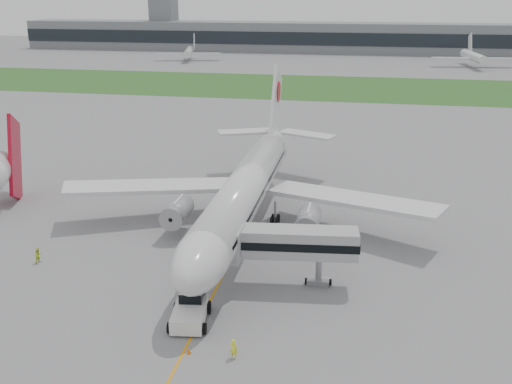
% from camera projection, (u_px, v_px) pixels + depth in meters
% --- Properties ---
extents(ground, '(600.00, 600.00, 0.00)m').
position_uv_depth(ground, '(239.00, 244.00, 67.86)').
color(ground, gray).
rests_on(ground, ground).
extents(apron_markings, '(70.00, 70.00, 0.04)m').
position_uv_depth(apron_markings, '(230.00, 263.00, 63.22)').
color(apron_markings, orange).
rests_on(apron_markings, ground).
extents(grass_strip, '(600.00, 50.00, 0.02)m').
position_uv_depth(grass_strip, '(320.00, 87.00, 179.05)').
color(grass_strip, '#2C5B22').
rests_on(grass_strip, ground).
extents(terminal_building, '(320.00, 22.30, 14.00)m').
position_uv_depth(terminal_building, '(339.00, 38.00, 278.53)').
color(terminal_building, gray).
rests_on(terminal_building, ground).
extents(control_tower, '(12.00, 12.00, 56.00)m').
position_uv_depth(control_tower, '(166.00, 49.00, 298.55)').
color(control_tower, gray).
rests_on(control_tower, ground).
extents(airliner, '(48.13, 53.95, 17.88)m').
position_uv_depth(airliner, '(247.00, 186.00, 70.49)').
color(airliner, silver).
rests_on(airliner, ground).
extents(pushback_tug, '(4.01, 5.40, 2.58)m').
position_uv_depth(pushback_tug, '(190.00, 309.00, 51.73)').
color(pushback_tug, silver).
rests_on(pushback_tug, ground).
extents(jet_bridge, '(13.96, 5.31, 6.47)m').
position_uv_depth(jet_bridge, '(283.00, 243.00, 56.64)').
color(jet_bridge, '#A8A8AA').
rests_on(jet_bridge, ground).
extents(safety_cone_left, '(0.44, 0.44, 0.61)m').
position_uv_depth(safety_cone_left, '(183.00, 325.00, 50.83)').
color(safety_cone_left, '#D7600B').
rests_on(safety_cone_left, ground).
extents(safety_cone_right, '(0.40, 0.40, 0.55)m').
position_uv_depth(safety_cone_right, '(189.00, 351.00, 47.26)').
color(safety_cone_right, '#D7600B').
rests_on(safety_cone_right, ground).
extents(ground_crew_near, '(0.66, 0.44, 1.79)m').
position_uv_depth(ground_crew_near, '(234.00, 349.00, 46.49)').
color(ground_crew_near, '#F4FE2A').
rests_on(ground_crew_near, ground).
extents(ground_crew_far, '(0.88, 1.01, 1.77)m').
position_uv_depth(ground_crew_far, '(39.00, 255.00, 62.95)').
color(ground_crew_far, '#BCD623').
rests_on(ground_crew_far, ground).
extents(distant_aircraft_left, '(32.12, 29.73, 10.45)m').
position_uv_depth(distant_aircraft_left, '(189.00, 61.00, 247.00)').
color(distant_aircraft_left, silver).
rests_on(distant_aircraft_left, ground).
extents(distant_aircraft_right, '(34.04, 30.73, 12.02)m').
position_uv_depth(distant_aircraft_right, '(472.00, 67.00, 225.63)').
color(distant_aircraft_right, silver).
rests_on(distant_aircraft_right, ground).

